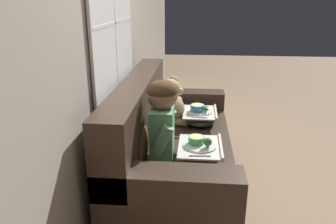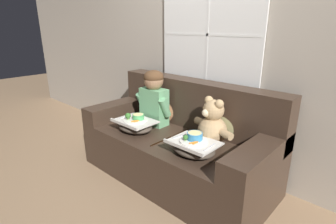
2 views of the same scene
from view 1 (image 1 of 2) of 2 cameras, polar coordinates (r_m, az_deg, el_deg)
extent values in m
plane|color=#8E7051|center=(2.95, 1.51, -12.88)|extent=(14.00, 14.00, 0.00)
cube|color=#A89E8E|center=(2.60, -10.22, 13.02)|extent=(8.00, 0.05, 2.60)
cube|color=white|center=(2.58, -9.39, 15.11)|extent=(1.17, 0.02, 1.07)
cube|color=black|center=(2.58, -9.52, 15.11)|extent=(1.12, 0.01, 1.02)
cube|color=white|center=(2.58, -9.30, 15.11)|extent=(0.02, 0.02, 1.02)
cube|color=white|center=(2.58, -9.30, 15.11)|extent=(1.12, 0.02, 0.02)
cube|color=#38281E|center=(2.83, 1.55, -8.90)|extent=(1.92, 0.88, 0.46)
cube|color=#38281E|center=(2.68, -5.37, 0.47)|extent=(1.92, 0.22, 0.49)
cube|color=#38281E|center=(1.94, -0.02, -12.42)|extent=(0.22, 0.88, 0.17)
cube|color=#38281E|center=(3.50, 2.50, 2.32)|extent=(0.22, 0.88, 0.17)
cube|color=black|center=(2.73, 2.02, -4.57)|extent=(0.01, 0.62, 0.01)
ellipsoid|color=#B2754C|center=(2.35, -5.12, -4.14)|extent=(0.37, 0.18, 0.38)
ellipsoid|color=#898456|center=(3.04, -2.70, 1.38)|extent=(0.34, 0.17, 0.36)
cube|color=#66A370|center=(2.32, -1.00, -3.80)|extent=(0.29, 0.17, 0.39)
sphere|color=#936B4C|center=(2.23, -1.04, 2.89)|extent=(0.20, 0.20, 0.20)
ellipsoid|color=#4C331E|center=(2.22, -1.05, 3.77)|extent=(0.21, 0.21, 0.14)
cylinder|color=#66A370|center=(2.16, -0.95, -4.84)|extent=(0.08, 0.16, 0.22)
cylinder|color=#66A370|center=(2.47, -0.31, -1.66)|extent=(0.08, 0.16, 0.22)
sphere|color=tan|center=(3.03, 0.49, 0.51)|extent=(0.26, 0.26, 0.26)
sphere|color=tan|center=(2.98, 0.51, 3.98)|extent=(0.19, 0.19, 0.19)
sphere|color=tan|center=(2.90, 0.03, 5.04)|extent=(0.08, 0.08, 0.08)
sphere|color=tan|center=(3.02, 0.97, 5.63)|extent=(0.08, 0.08, 0.08)
sphere|color=beige|center=(2.95, 2.00, 3.64)|extent=(0.07, 0.07, 0.07)
sphere|color=black|center=(2.94, 2.34, 3.69)|extent=(0.02, 0.02, 0.02)
cylinder|color=tan|center=(2.88, -0.69, 0.01)|extent=(0.14, 0.10, 0.07)
cylinder|color=tan|center=(3.17, 1.57, 1.86)|extent=(0.14, 0.10, 0.07)
cylinder|color=tan|center=(2.97, 2.43, -1.87)|extent=(0.10, 0.13, 0.07)
cylinder|color=tan|center=(3.08, 3.14, -1.14)|extent=(0.10, 0.13, 0.07)
ellipsoid|color=#473D33|center=(2.37, 5.56, -7.26)|extent=(0.39, 0.30, 0.10)
cube|color=beige|center=(2.35, 5.61, -6.04)|extent=(0.40, 0.31, 0.01)
cube|color=beige|center=(2.35, 9.21, -5.82)|extent=(0.40, 0.02, 0.02)
cylinder|color=white|center=(2.34, 5.62, -5.78)|extent=(0.24, 0.24, 0.01)
cylinder|color=#4CAD60|center=(2.35, 4.96, -4.85)|extent=(0.12, 0.12, 0.05)
cylinder|color=#E5D189|center=(2.34, 4.98, -4.37)|extent=(0.10, 0.10, 0.01)
sphere|color=#38702D|center=(2.28, 6.93, -5.22)|extent=(0.06, 0.06, 0.06)
cylinder|color=#7A9E56|center=(2.30, 6.90, -5.92)|extent=(0.02, 0.02, 0.03)
cylinder|color=orange|center=(2.38, 6.69, -5.10)|extent=(0.04, 0.06, 0.01)
cylinder|color=orange|center=(2.39, 6.44, -4.92)|extent=(0.03, 0.06, 0.01)
cube|color=silver|center=(2.20, 5.63, -7.56)|extent=(0.02, 0.14, 0.01)
ellipsoid|color=#473D33|center=(3.05, 5.55, -1.06)|extent=(0.38, 0.29, 0.10)
cube|color=beige|center=(3.03, 5.58, -0.07)|extent=(0.40, 0.31, 0.01)
cube|color=beige|center=(3.03, 8.34, 0.10)|extent=(0.40, 0.02, 0.02)
cylinder|color=white|center=(3.03, 5.59, 0.14)|extent=(0.23, 0.23, 0.01)
cylinder|color=#3889C1|center=(3.01, 5.14, 0.73)|extent=(0.13, 0.13, 0.06)
cylinder|color=#E5D189|center=(3.00, 5.16, 1.18)|extent=(0.11, 0.11, 0.01)
sphere|color=#38702D|center=(2.97, 6.56, 0.45)|extent=(0.04, 0.04, 0.04)
cylinder|color=#7A9E56|center=(2.98, 6.55, 0.05)|extent=(0.02, 0.02, 0.02)
cylinder|color=orange|center=(3.05, 6.48, 0.49)|extent=(0.04, 0.07, 0.01)
cylinder|color=orange|center=(3.07, 6.29, 0.60)|extent=(0.02, 0.06, 0.01)
cube|color=silver|center=(2.88, 5.59, -0.90)|extent=(0.03, 0.14, 0.01)
cube|color=silver|center=(3.17, 5.58, 1.02)|extent=(0.02, 0.17, 0.01)
camera|label=2|loc=(4.35, 28.21, 16.07)|focal=28.00mm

